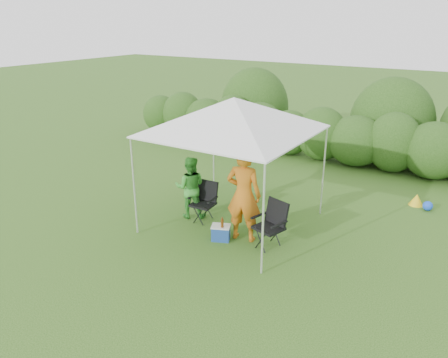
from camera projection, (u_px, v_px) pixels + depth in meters
The scene contains 10 objects.
ground at pixel (221, 231), 9.46m from camera, with size 70.00×70.00×0.00m, color #3C6520.
hedge at pixel (325, 135), 13.89m from camera, with size 14.91×1.53×1.80m.
canopy at pixel (234, 115), 9.00m from camera, with size 3.10×3.10×2.83m.
chair_right at pixel (272, 221), 8.69m from camera, with size 0.70×0.66×0.96m.
chair_left at pixel (205, 199), 9.86m from camera, with size 0.58×0.53×0.90m.
man at pixel (244, 195), 8.81m from camera, with size 0.72×0.47×1.98m, color #C56516.
woman at pixel (190, 187), 9.93m from camera, with size 0.70×0.55×1.45m, color green.
cooler at pixel (221, 233), 9.05m from camera, with size 0.46×0.41×0.32m.
bottle at pixel (222, 222), 8.89m from camera, with size 0.06×0.06×0.23m, color #592D0C.
lawn_toy at pixel (419, 201), 10.66m from camera, with size 0.58×0.48×0.29m.
Camera 1 is at (4.55, -7.15, 4.36)m, focal length 35.00 mm.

